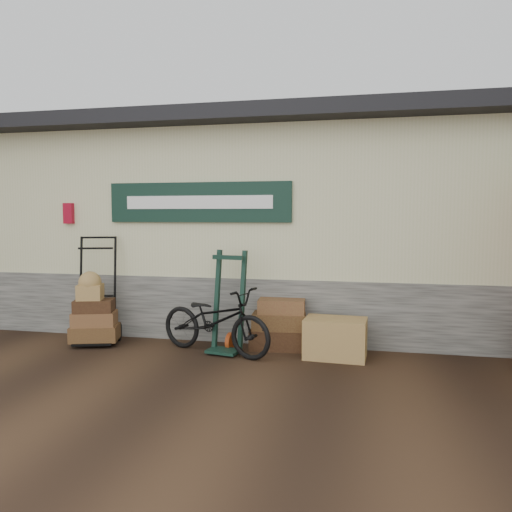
{
  "coord_description": "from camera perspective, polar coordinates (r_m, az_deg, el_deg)",
  "views": [
    {
      "loc": [
        1.95,
        -5.62,
        1.77
      ],
      "look_at": [
        0.53,
        0.9,
        1.23
      ],
      "focal_mm": 35.0,
      "sensor_mm": 36.0,
      "label": 1
    }
  ],
  "objects": [
    {
      "name": "suitcase_stack",
      "position": [
        6.71,
        2.68,
        -7.67
      ],
      "size": [
        0.8,
        0.54,
        0.67
      ],
      "primitive_type": null,
      "rotation": [
        0.0,
        0.0,
        0.08
      ],
      "color": "#311A0F",
      "rests_on": "ground"
    },
    {
      "name": "station_building",
      "position": [
        8.58,
        -0.86,
        3.63
      ],
      "size": [
        14.4,
        4.1,
        3.2
      ],
      "color": "#4C4C47",
      "rests_on": "ground"
    },
    {
      "name": "wicker_hamper",
      "position": [
        6.36,
        9.06,
        -9.25
      ],
      "size": [
        0.78,
        0.54,
        0.49
      ],
      "primitive_type": "cube",
      "rotation": [
        0.0,
        0.0,
        -0.06
      ],
      "color": "olive",
      "rests_on": "ground"
    },
    {
      "name": "porter_trolley",
      "position": [
        7.28,
        -17.75,
        -3.59
      ],
      "size": [
        0.89,
        0.76,
        1.5
      ],
      "primitive_type": null,
      "rotation": [
        0.0,
        0.0,
        0.3
      ],
      "color": "black",
      "rests_on": "ground"
    },
    {
      "name": "bicycle",
      "position": [
        6.44,
        -4.69,
        -6.91
      ],
      "size": [
        1.08,
        1.75,
        0.96
      ],
      "primitive_type": "imported",
      "rotation": [
        0.0,
        0.0,
        1.24
      ],
      "color": "black",
      "rests_on": "ground"
    },
    {
      "name": "green_barrow",
      "position": [
        6.47,
        -3.22,
        -5.25
      ],
      "size": [
        0.54,
        0.48,
        1.32
      ],
      "primitive_type": null,
      "rotation": [
        0.0,
        0.0,
        -0.18
      ],
      "color": "black",
      "rests_on": "ground"
    },
    {
      "name": "ground",
      "position": [
        6.21,
        -6.69,
        -11.94
      ],
      "size": [
        80.0,
        80.0,
        0.0
      ],
      "primitive_type": "plane",
      "color": "black",
      "rests_on": "ground"
    }
  ]
}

